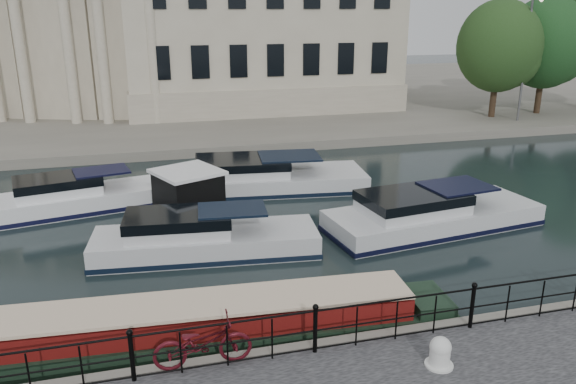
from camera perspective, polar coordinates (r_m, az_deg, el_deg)
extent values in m
plane|color=black|center=(15.46, 0.13, -13.07)|extent=(160.00, 160.00, 0.00)
cube|color=#6B665B|center=(52.44, -11.18, 9.39)|extent=(120.00, 42.00, 0.55)
cylinder|color=black|center=(12.59, -15.57, -15.91)|extent=(0.10, 0.10, 1.10)
sphere|color=black|center=(12.27, -15.81, -13.58)|extent=(0.14, 0.14, 0.14)
cylinder|color=black|center=(13.04, 2.78, -13.88)|extent=(0.10, 0.10, 1.10)
sphere|color=black|center=(12.73, 2.82, -11.59)|extent=(0.14, 0.14, 0.14)
cylinder|color=black|center=(14.62, 18.19, -11.07)|extent=(0.10, 0.10, 1.10)
sphere|color=black|center=(14.34, 18.43, -8.97)|extent=(0.14, 0.14, 0.14)
cylinder|color=black|center=(12.78, 2.81, -11.98)|extent=(24.00, 0.05, 0.05)
cylinder|color=black|center=(13.04, 2.78, -13.88)|extent=(24.00, 0.04, 0.04)
cylinder|color=black|center=(13.30, 2.75, -15.60)|extent=(24.00, 0.04, 0.04)
cube|color=#ADA38C|center=(46.72, -3.46, 17.61)|extent=(20.00, 14.00, 14.00)
cube|color=#9E937F|center=(47.16, -3.32, 10.30)|extent=(20.30, 14.30, 2.00)
cube|color=#ADA38C|center=(41.82, -15.31, 14.90)|extent=(5.73, 4.06, 11.00)
cylinder|color=#ADA38C|center=(39.01, -13.64, 13.95)|extent=(0.70, 0.70, 9.80)
cylinder|color=#ADA38C|center=(39.76, -18.41, 13.62)|extent=(0.70, 0.70, 9.80)
cube|color=#ADA38C|center=(43.51, -22.06, 14.35)|extent=(5.90, 4.56, 11.00)
cylinder|color=#ADA38C|center=(40.52, -21.41, 13.37)|extent=(0.70, 0.70, 9.80)
cylinder|color=#ADA38C|center=(42.02, -25.56, 13.00)|extent=(0.70, 0.70, 9.80)
cylinder|color=#59595B|center=(42.01, 22.92, 12.09)|extent=(0.16, 0.16, 8.00)
sphere|color=#FFF2CC|center=(41.20, 24.35, 17.36)|extent=(0.24, 0.24, 0.24)
imported|color=#480C15|center=(12.72, -8.66, -14.92)|extent=(2.16, 0.78, 1.13)
cylinder|color=silver|center=(13.19, 15.15, -15.81)|extent=(0.45, 0.45, 0.47)
sphere|color=silver|center=(13.06, 15.24, -14.95)|extent=(0.47, 0.47, 0.47)
cylinder|color=silver|center=(13.31, 15.08, -16.57)|extent=(0.63, 0.63, 0.04)
cube|color=black|center=(14.69, -7.94, -14.64)|extent=(12.84, 2.57, 0.77)
cube|color=#5D0F0D|center=(14.35, -8.06, -12.46)|extent=(10.28, 2.14, 0.60)
cube|color=beige|center=(14.15, -8.13, -11.06)|extent=(10.28, 2.19, 0.09)
cube|color=#6B665B|center=(22.45, -9.92, -2.87)|extent=(3.90, 3.64, 0.26)
cube|color=black|center=(22.10, -10.07, -0.33)|extent=(2.74, 2.74, 1.87)
cube|color=white|center=(21.82, -10.20, 2.03)|extent=(3.02, 3.02, 0.12)
cube|color=silver|center=(19.49, -8.27, -5.65)|extent=(7.77, 3.09, 1.20)
cube|color=black|center=(19.53, -8.26, -5.87)|extent=(7.85, 3.12, 0.18)
cube|color=silver|center=(19.19, -11.10, -3.46)|extent=(3.59, 2.24, 0.90)
cube|color=black|center=(19.01, -5.71, -1.79)|extent=(2.43, 1.85, 0.08)
cube|color=silver|center=(22.20, 14.51, -3.03)|extent=(8.58, 3.88, 1.20)
cube|color=black|center=(22.23, 14.49, -3.22)|extent=(8.67, 3.91, 0.18)
cube|color=silver|center=(21.36, 12.53, -1.30)|extent=(4.00, 2.79, 0.90)
cube|color=black|center=(22.36, 16.83, 0.58)|extent=(2.72, 2.29, 0.08)
cube|color=white|center=(24.96, -20.09, -1.20)|extent=(7.52, 3.68, 1.20)
cube|color=black|center=(24.99, -20.07, -1.37)|extent=(7.59, 3.71, 0.18)
cube|color=white|center=(24.65, -22.29, 0.38)|extent=(3.55, 2.48, 0.90)
cube|color=black|center=(24.66, -18.45, 2.04)|extent=(2.44, 2.00, 0.08)
cube|color=silver|center=(26.03, -2.24, 0.71)|extent=(9.41, 4.13, 1.20)
cube|color=black|center=(26.06, -2.24, 0.55)|extent=(9.50, 4.18, 0.18)
cube|color=silver|center=(25.70, -4.69, 2.41)|extent=(4.36, 3.01, 0.90)
cube|color=black|center=(25.80, 0.14, 3.68)|extent=(2.96, 2.48, 0.08)
cylinder|color=black|center=(43.16, 20.13, 8.94)|extent=(0.44, 0.44, 2.66)
ellipsoid|color=#1D3E13|center=(42.80, 20.66, 13.70)|extent=(5.77, 5.77, 6.38)
sphere|color=#1D3E13|center=(42.87, 21.53, 12.59)|extent=(4.26, 4.26, 4.26)
cylinder|color=black|center=(45.97, 24.12, 9.03)|extent=(0.44, 0.44, 2.74)
ellipsoid|color=#133C14|center=(45.62, 24.74, 13.62)|extent=(5.95, 5.95, 6.57)
sphere|color=#133C14|center=(45.74, 25.52, 12.54)|extent=(4.38, 4.38, 4.38)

